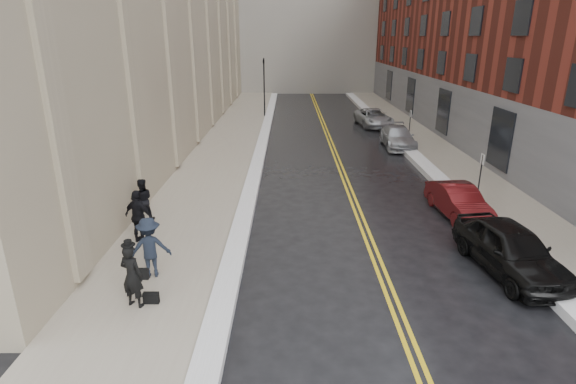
{
  "coord_description": "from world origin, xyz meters",
  "views": [
    {
      "loc": [
        -0.4,
        -10.62,
        6.97
      ],
      "look_at": [
        -0.43,
        4.84,
        1.6
      ],
      "focal_mm": 28.0,
      "sensor_mm": 36.0,
      "label": 1
    }
  ],
  "objects_px": {
    "pedestrian_main": "(132,276)",
    "pedestrian_b": "(150,248)",
    "car_maroon": "(458,201)",
    "car_black": "(511,249)",
    "pedestrian_a": "(142,200)",
    "car_silver_far": "(374,118)",
    "pedestrian_c": "(139,217)",
    "car_silver_near": "(398,137)"
  },
  "relations": [
    {
      "from": "pedestrian_main",
      "to": "pedestrian_a",
      "type": "bearing_deg",
      "value": -56.05
    },
    {
      "from": "pedestrian_a",
      "to": "pedestrian_c",
      "type": "height_order",
      "value": "pedestrian_c"
    },
    {
      "from": "pedestrian_main",
      "to": "pedestrian_c",
      "type": "bearing_deg",
      "value": -55.78
    },
    {
      "from": "car_maroon",
      "to": "pedestrian_b",
      "type": "bearing_deg",
      "value": -160.79
    },
    {
      "from": "car_maroon",
      "to": "pedestrian_main",
      "type": "bearing_deg",
      "value": -154.41
    },
    {
      "from": "pedestrian_main",
      "to": "car_maroon",
      "type": "bearing_deg",
      "value": -129.3
    },
    {
      "from": "pedestrian_a",
      "to": "pedestrian_main",
      "type": "bearing_deg",
      "value": 84.24
    },
    {
      "from": "pedestrian_c",
      "to": "car_maroon",
      "type": "bearing_deg",
      "value": -144.29
    },
    {
      "from": "car_black",
      "to": "car_silver_far",
      "type": "xyz_separation_m",
      "value": [
        0.09,
        24.17,
        -0.08
      ]
    },
    {
      "from": "pedestrian_c",
      "to": "car_black",
      "type": "bearing_deg",
      "value": -166.11
    },
    {
      "from": "car_maroon",
      "to": "pedestrian_c",
      "type": "height_order",
      "value": "pedestrian_c"
    },
    {
      "from": "car_silver_far",
      "to": "pedestrian_b",
      "type": "relative_size",
      "value": 2.68
    },
    {
      "from": "car_silver_near",
      "to": "pedestrian_a",
      "type": "distance_m",
      "value": 18.29
    },
    {
      "from": "car_silver_far",
      "to": "pedestrian_b",
      "type": "distance_m",
      "value": 27.05
    },
    {
      "from": "car_silver_near",
      "to": "pedestrian_a",
      "type": "relative_size",
      "value": 2.74
    },
    {
      "from": "car_silver_far",
      "to": "pedestrian_a",
      "type": "height_order",
      "value": "pedestrian_a"
    },
    {
      "from": "car_maroon",
      "to": "pedestrian_c",
      "type": "bearing_deg",
      "value": -172.79
    },
    {
      "from": "car_silver_far",
      "to": "pedestrian_c",
      "type": "distance_m",
      "value": 25.42
    },
    {
      "from": "car_maroon",
      "to": "pedestrian_a",
      "type": "xyz_separation_m",
      "value": [
        -12.57,
        -0.89,
        0.36
      ]
    },
    {
      "from": "car_silver_far",
      "to": "pedestrian_c",
      "type": "xyz_separation_m",
      "value": [
        -12.1,
        -22.35,
        0.41
      ]
    },
    {
      "from": "pedestrian_a",
      "to": "car_maroon",
      "type": "bearing_deg",
      "value": 163.44
    },
    {
      "from": "car_silver_near",
      "to": "car_silver_far",
      "type": "relative_size",
      "value": 0.93
    },
    {
      "from": "pedestrian_b",
      "to": "pedestrian_c",
      "type": "relative_size",
      "value": 0.98
    },
    {
      "from": "car_black",
      "to": "pedestrian_c",
      "type": "height_order",
      "value": "pedestrian_c"
    },
    {
      "from": "car_silver_near",
      "to": "car_silver_far",
      "type": "bearing_deg",
      "value": 93.89
    },
    {
      "from": "car_maroon",
      "to": "car_silver_near",
      "type": "xyz_separation_m",
      "value": [
        0.3,
        12.09,
        0.04
      ]
    },
    {
      "from": "car_black",
      "to": "pedestrian_a",
      "type": "relative_size",
      "value": 2.69
    },
    {
      "from": "pedestrian_b",
      "to": "car_silver_near",
      "type": "bearing_deg",
      "value": -137.64
    },
    {
      "from": "car_black",
      "to": "pedestrian_b",
      "type": "relative_size",
      "value": 2.44
    },
    {
      "from": "car_silver_far",
      "to": "pedestrian_main",
      "type": "bearing_deg",
      "value": -119.13
    },
    {
      "from": "car_black",
      "to": "pedestrian_b",
      "type": "distance_m",
      "value": 10.96
    },
    {
      "from": "car_black",
      "to": "pedestrian_c",
      "type": "xyz_separation_m",
      "value": [
        -12.01,
        1.82,
        0.33
      ]
    },
    {
      "from": "car_black",
      "to": "car_silver_far",
      "type": "height_order",
      "value": "car_black"
    },
    {
      "from": "car_silver_far",
      "to": "pedestrian_c",
      "type": "bearing_deg",
      "value": -124.79
    },
    {
      "from": "car_maroon",
      "to": "car_silver_far",
      "type": "height_order",
      "value": "car_silver_far"
    },
    {
      "from": "pedestrian_main",
      "to": "pedestrian_b",
      "type": "height_order",
      "value": "pedestrian_b"
    },
    {
      "from": "car_silver_near",
      "to": "car_maroon",
      "type": "bearing_deg",
      "value": -89.69
    },
    {
      "from": "car_maroon",
      "to": "pedestrian_b",
      "type": "relative_size",
      "value": 2.08
    },
    {
      "from": "car_maroon",
      "to": "pedestrian_b",
      "type": "distance_m",
      "value": 12.17
    },
    {
      "from": "car_maroon",
      "to": "car_silver_near",
      "type": "relative_size",
      "value": 0.83
    },
    {
      "from": "pedestrian_a",
      "to": "pedestrian_b",
      "type": "xyz_separation_m",
      "value": [
        1.56,
        -4.29,
        0.08
      ]
    },
    {
      "from": "pedestrian_main",
      "to": "pedestrian_b",
      "type": "bearing_deg",
      "value": -71.01
    }
  ]
}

